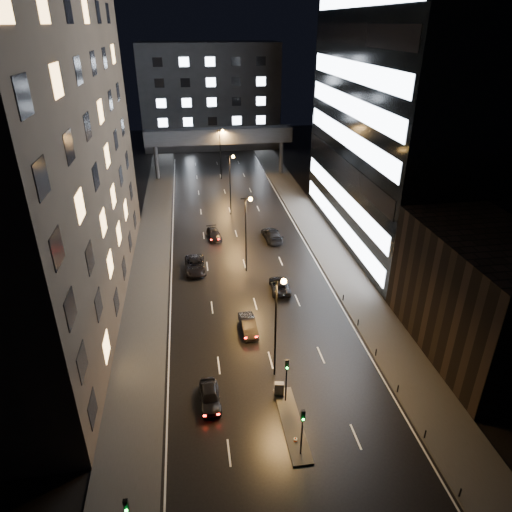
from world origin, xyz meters
The scene contains 24 objects.
ground centered at (0.00, 40.00, 0.00)m, with size 160.00×160.00×0.00m, color black.
sidewalk_left centered at (-12.50, 35.00, 0.07)m, with size 5.00×110.00×0.15m, color #383533.
sidewalk_right centered at (12.50, 35.00, 0.07)m, with size 5.00×110.00×0.15m, color #383533.
building_left centered at (-22.50, 24.00, 20.00)m, with size 15.00×48.00×40.00m, color #2D2319.
building_right_low centered at (20.00, 9.00, 6.00)m, with size 10.00×18.00×12.00m, color black.
building_right_glass centered at (25.00, 36.00, 22.50)m, with size 20.00×36.00×45.00m, color black.
building_far centered at (0.00, 98.00, 12.50)m, with size 34.00×14.00×25.00m, color #333335.
skybridge centered at (0.00, 70.00, 8.34)m, with size 30.00×3.00×10.00m.
median_island centered at (0.30, 2.00, 0.07)m, with size 1.60×8.00×0.15m, color #383533.
traffic_signal_near centered at (0.30, 4.49, 3.09)m, with size 0.28×0.34×4.40m.
traffic_signal_far centered at (0.30, -1.01, 3.09)m, with size 0.28×0.34×4.40m.
bollard_row centered at (10.20, 6.50, 0.45)m, with size 0.12×25.12×0.90m.
streetlight_near centered at (0.16, 8.00, 6.50)m, with size 1.45×0.50×10.15m.
streetlight_mid_a centered at (0.16, 28.00, 6.50)m, with size 1.45×0.50×10.15m.
streetlight_mid_b centered at (0.16, 48.00, 6.50)m, with size 1.45×0.50×10.15m.
streetlight_far centered at (0.16, 68.00, 6.50)m, with size 1.45×0.50×10.15m.
car_away_a centered at (-6.09, 5.33, 0.72)m, with size 1.69×4.21×1.43m, color black.
car_away_b centered at (-1.50, 14.97, 0.72)m, with size 1.52×4.37×1.44m, color black.
car_away_c centered at (-6.57, 29.04, 0.77)m, with size 2.57×5.57×1.55m, color black.
car_away_d centered at (-3.47, 38.88, 0.64)m, with size 1.80×4.43×1.28m, color black.
car_toward_a centered at (3.39, 22.60, 0.66)m, with size 2.19×4.76×1.32m, color black.
car_toward_b centered at (5.06, 37.02, 0.82)m, with size 2.30×5.66×1.64m, color black.
utility_cabinet centered at (-0.10, 5.29, 0.77)m, with size 0.79×0.47×1.24m, color #4F4F51.
cone_a centered at (0.18, 0.21, 0.28)m, with size 0.36×0.36×0.56m, color #FF4B0D.
Camera 1 is at (-6.54, -23.93, 28.95)m, focal length 32.00 mm.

